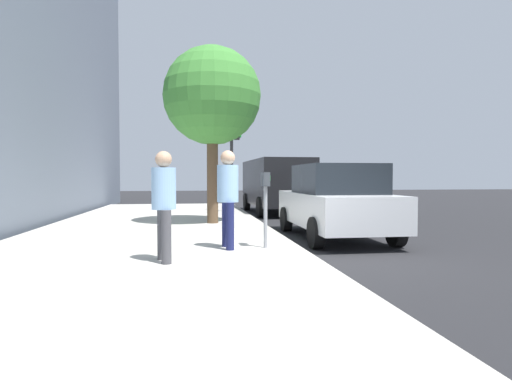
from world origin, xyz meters
name	(u,v)px	position (x,y,z in m)	size (l,w,h in m)	color
ground_plane	(307,259)	(0.00, 0.00, 0.00)	(80.00, 80.00, 0.00)	#232326
sidewalk_slab	(135,260)	(0.00, 3.00, 0.07)	(28.00, 6.00, 0.15)	#B7B2A8
parking_meter	(266,193)	(0.41, 0.68, 1.17)	(0.36, 0.12, 1.41)	gray
pedestrian_at_meter	(228,190)	(0.45, 1.39, 1.23)	(0.54, 0.39, 1.81)	#191E4C
pedestrian_bystander	(164,197)	(-0.63, 2.47, 1.16)	(0.51, 0.38, 1.72)	#47474C
parked_sedan_near	(335,201)	(2.34, -1.35, 0.89)	(4.42, 2.00, 1.77)	silver
parked_van_far	(276,183)	(9.54, -1.35, 1.26)	(5.24, 2.21, 2.18)	black
street_tree	(212,97)	(4.84, 1.46, 3.78)	(2.80, 2.80, 5.06)	brown
traffic_signal	(234,149)	(8.77, 0.43, 2.58)	(0.24, 0.44, 3.60)	black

